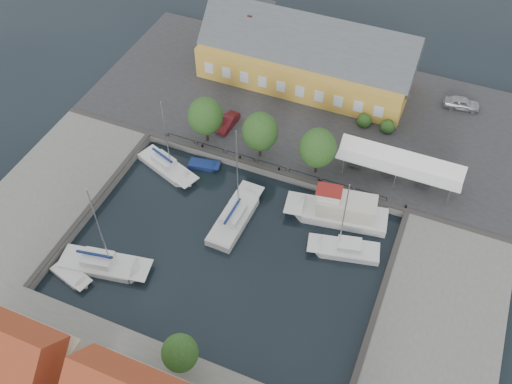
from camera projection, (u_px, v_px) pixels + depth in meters
ground at (235, 240)px, 61.33m from camera, size 140.00×140.00×0.00m
north_quay at (306, 108)px, 75.08m from camera, size 56.00×26.00×1.00m
west_quay at (53, 191)px, 65.38m from camera, size 12.00×24.00×1.00m
east_quay at (437, 324)px, 54.08m from camera, size 12.00×24.00×1.00m
quay_edge_fittings at (252, 202)px, 63.45m from camera, size 56.00×24.72×0.40m
warehouse at (303, 57)px, 76.10m from camera, size 28.56×14.00×9.55m
tent_canopy at (400, 163)px, 63.89m from camera, size 14.00×4.00×2.83m
quay_trees at (260, 132)px, 65.57m from camera, size 18.20×4.20×6.30m
car_silver at (462, 103)px, 73.78m from camera, size 4.83×2.44×1.58m
car_red at (228, 122)px, 71.46m from camera, size 1.75×4.22×1.36m
center_sailboat at (235, 218)px, 62.87m from camera, size 3.12×9.71×13.09m
trawler at (340, 212)px, 62.61m from camera, size 11.77×5.13×5.00m
east_boat_a at (345, 250)px, 60.08m from camera, size 7.94×4.13×10.92m
west_boat_a at (167, 167)px, 68.17m from camera, size 8.78×5.19×11.37m
west_boat_d at (103, 265)px, 58.83m from camera, size 10.01×4.61×12.79m
launch_sw at (71, 276)px, 58.13m from camera, size 4.95×2.90×0.98m
launch_nw at (204, 166)px, 68.60m from camera, size 4.02×2.17×0.88m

